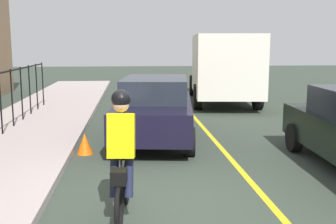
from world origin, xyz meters
name	(u,v)px	position (x,y,z in m)	size (l,w,h in m)	color
ground_plane	(165,201)	(0.00, 0.00, 0.00)	(80.00, 80.00, 0.00)	#323C32
lane_line_centre	(265,198)	(0.00, -1.60, 0.00)	(36.00, 0.12, 0.01)	yellow
cyclist_lead	(122,156)	(-0.61, 0.64, 0.91)	(1.71, 0.39, 1.83)	black
parked_sedan_rear	(155,108)	(4.24, -0.10, 0.82)	(4.58, 2.33, 1.58)	black
box_truck_background	(223,66)	(10.76, -3.30, 1.55)	(6.92, 3.11, 2.78)	silver
traffic_cone_near	(85,144)	(2.97, 1.54, 0.24)	(0.36, 0.36, 0.47)	#F05D0D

